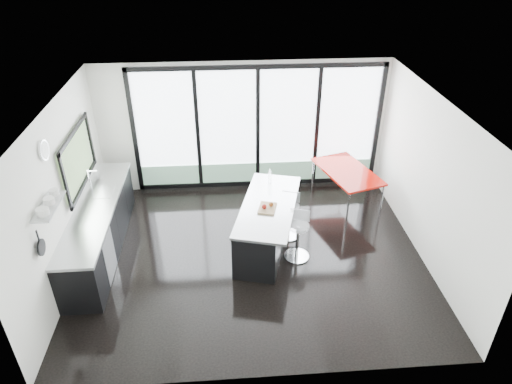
{
  "coord_description": "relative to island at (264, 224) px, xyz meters",
  "views": [
    {
      "loc": [
        -0.4,
        -6.35,
        5.19
      ],
      "look_at": [
        0.1,
        0.3,
        1.15
      ],
      "focal_mm": 32.0,
      "sensor_mm": 36.0,
      "label": 1
    }
  ],
  "objects": [
    {
      "name": "wall_right",
      "position": [
        2.75,
        -0.33,
        0.95
      ],
      "size": [
        0.0,
        5.0,
        2.8
      ],
      "primitive_type": "cube",
      "color": "silver",
      "rests_on": "ground"
    },
    {
      "name": "wall_left",
      "position": [
        -3.23,
        -0.06,
        1.12
      ],
      "size": [
        0.26,
        5.0,
        2.8
      ],
      "color": "silver",
      "rests_on": "ground"
    },
    {
      "name": "wall_back",
      "position": [
        0.02,
        2.13,
        0.82
      ],
      "size": [
        6.0,
        0.09,
        2.8
      ],
      "color": "silver",
      "rests_on": "ground"
    },
    {
      "name": "counter_cabinets",
      "position": [
        -2.93,
        0.06,
        0.02
      ],
      "size": [
        0.69,
        3.24,
        1.36
      ],
      "color": "black",
      "rests_on": "floor"
    },
    {
      "name": "ceiling",
      "position": [
        -0.25,
        -0.33,
        2.35
      ],
      "size": [
        6.0,
        5.0,
        0.0
      ],
      "primitive_type": "cube",
      "color": "white",
      "rests_on": "wall_back"
    },
    {
      "name": "island",
      "position": [
        0.0,
        0.0,
        0.0
      ],
      "size": [
        1.43,
        2.31,
        1.14
      ],
      "color": "black",
      "rests_on": "floor"
    },
    {
      "name": "floor",
      "position": [
        -0.25,
        -0.33,
        -0.45
      ],
      "size": [
        6.0,
        5.0,
        0.0
      ],
      "primitive_type": "cube",
      "color": "black",
      "rests_on": "ground"
    },
    {
      "name": "bar_stool_far",
      "position": [
        0.48,
        0.22,
        -0.11
      ],
      "size": [
        0.54,
        0.54,
        0.68
      ],
      "primitive_type": "cylinder",
      "rotation": [
        0.0,
        0.0,
        -0.31
      ],
      "color": "silver",
      "rests_on": "floor"
    },
    {
      "name": "red_table",
      "position": [
        1.79,
        1.21,
        -0.04
      ],
      "size": [
        1.28,
        1.71,
        0.81
      ],
      "primitive_type": "cube",
      "rotation": [
        0.0,
        0.0,
        0.3
      ],
      "color": "#9E0E06",
      "rests_on": "floor"
    },
    {
      "name": "bar_stool_near",
      "position": [
        0.54,
        -0.42,
        -0.1
      ],
      "size": [
        0.56,
        0.56,
        0.7
      ],
      "primitive_type": "cylinder",
      "rotation": [
        0.0,
        0.0,
        -0.33
      ],
      "color": "silver",
      "rests_on": "floor"
    },
    {
      "name": "wall_front",
      "position": [
        -0.25,
        -2.83,
        0.95
      ],
      "size": [
        6.0,
        0.0,
        2.8
      ],
      "primitive_type": "cube",
      "color": "silver",
      "rests_on": "ground"
    }
  ]
}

